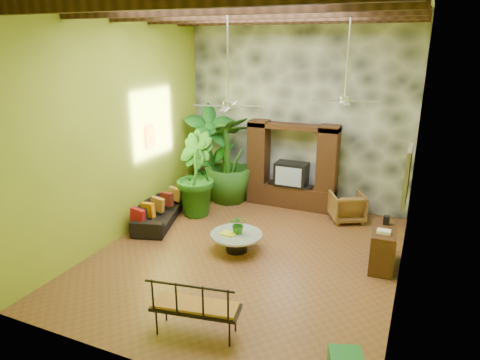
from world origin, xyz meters
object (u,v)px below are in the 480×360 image
at_px(entertainment_center, 292,172).
at_px(coffee_table, 236,240).
at_px(tall_plant_c, 228,160).
at_px(sofa, 158,212).
at_px(tall_plant_b, 194,174).
at_px(side_console, 383,248).
at_px(iron_bench, 193,305).
at_px(ceiling_fan_front, 228,94).
at_px(tall_plant_a, 211,153).
at_px(wicker_armchair, 347,207).
at_px(ceiling_fan_back, 345,89).

xyz_separation_m(entertainment_center, coffee_table, (-0.28, -3.01, -0.71)).
bearing_deg(tall_plant_c, entertainment_center, 9.22).
xyz_separation_m(sofa, tall_plant_b, (0.51, 0.94, 0.79)).
bearing_deg(sofa, tall_plant_c, -40.35).
xyz_separation_m(tall_plant_c, side_console, (4.38, -2.18, -0.79)).
xyz_separation_m(entertainment_center, iron_bench, (0.27, -5.83, -0.42)).
distance_m(tall_plant_b, coffee_table, 2.53).
bearing_deg(ceiling_fan_front, sofa, 155.82).
relative_size(tall_plant_a, tall_plant_b, 1.25).
bearing_deg(wicker_armchair, iron_bench, 48.79).
bearing_deg(iron_bench, sofa, 120.64).
distance_m(sofa, tall_plant_a, 2.37).
distance_m(tall_plant_a, iron_bench, 6.08).
xyz_separation_m(sofa, tall_plant_c, (0.92, 2.16, 0.91)).
bearing_deg(tall_plant_b, tall_plant_a, 95.44).
relative_size(tall_plant_b, side_console, 2.11).
bearing_deg(ceiling_fan_back, ceiling_fan_front, -138.37).
distance_m(ceiling_fan_back, tall_plant_a, 4.64).
distance_m(coffee_table, side_console, 2.98).
bearing_deg(tall_plant_c, side_console, -26.44).
height_order(tall_plant_a, tall_plant_b, tall_plant_a).
xyz_separation_m(entertainment_center, wicker_armchair, (1.59, -0.41, -0.60)).
height_order(ceiling_fan_back, sofa, ceiling_fan_back).
bearing_deg(tall_plant_a, sofa, -100.95).
relative_size(sofa, tall_plant_c, 0.82).
height_order(sofa, wicker_armchair, wicker_armchair).
xyz_separation_m(entertainment_center, ceiling_fan_back, (1.60, -1.94, 2.44)).
distance_m(ceiling_fan_front, ceiling_fan_back, 2.41).
xyz_separation_m(entertainment_center, ceiling_fan_front, (-0.20, -3.54, 2.44)).
height_order(ceiling_fan_front, side_console, ceiling_fan_front).
relative_size(ceiling_fan_front, tall_plant_b, 0.87).
bearing_deg(side_console, iron_bench, -129.17).
xyz_separation_m(wicker_armchair, tall_plant_c, (-3.32, 0.13, 0.83)).
height_order(ceiling_fan_front, iron_bench, ceiling_fan_front).
xyz_separation_m(ceiling_fan_front, tall_plant_b, (-1.94, 2.04, -2.33)).
height_order(sofa, tall_plant_a, tall_plant_a).
bearing_deg(wicker_armchair, sofa, -1.95).
bearing_deg(sofa, iron_bench, -156.56).
bearing_deg(tall_plant_c, coffee_table, -61.96).
bearing_deg(wicker_armchair, tall_plant_c, -29.71).
height_order(ceiling_fan_back, tall_plant_c, ceiling_fan_back).
distance_m(wicker_armchair, tall_plant_a, 3.96).
relative_size(coffee_table, side_console, 1.10).
bearing_deg(wicker_armchair, tall_plant_a, -28.38).
relative_size(ceiling_fan_front, iron_bench, 1.32).
relative_size(entertainment_center, sofa, 1.23).
xyz_separation_m(ceiling_fan_back, side_console, (1.05, -0.52, -3.00)).
height_order(coffee_table, iron_bench, iron_bench).
height_order(sofa, side_console, side_console).
xyz_separation_m(tall_plant_a, iron_bench, (2.52, -5.48, -0.79)).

